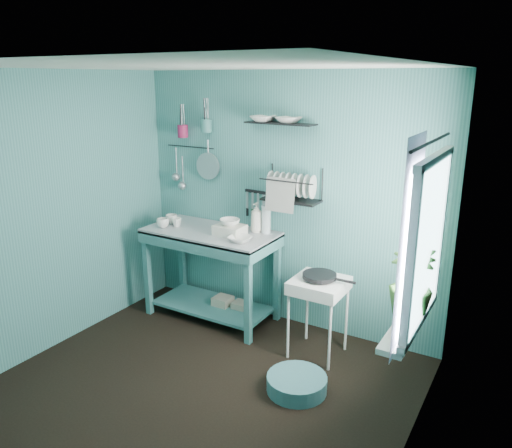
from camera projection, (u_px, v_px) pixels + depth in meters
The scene contains 36 objects.
floor at pixel (197, 392), 4.01m from camera, with size 3.20×3.20×0.00m, color black.
ceiling at pixel (184, 66), 3.30m from camera, with size 3.20×3.20×0.00m, color silver.
wall_back at pixel (285, 202), 4.89m from camera, with size 3.20×3.20×0.00m, color #3C7C79.
wall_front at pixel (1, 330), 2.42m from camera, with size 3.20×3.20×0.00m, color #3C7C79.
wall_left at pixel (48, 215), 4.43m from camera, with size 3.00×3.00×0.00m, color #3C7C79.
wall_right at pixel (412, 290), 2.87m from camera, with size 3.00×3.00×0.00m, color #3C7C79.
work_counter at pixel (211, 274), 5.15m from camera, with size 1.34×0.67×0.95m, color #377373.
mug_left at pixel (163, 223), 5.11m from camera, with size 0.12×0.12×0.10m, color white.
mug_mid at pixel (177, 222), 5.14m from camera, with size 0.10×0.10×0.09m, color white.
mug_right at pixel (171, 219), 5.25m from camera, with size 0.12×0.12×0.10m, color white.
wash_tub at pixel (230, 230), 4.86m from camera, with size 0.28×0.22×0.10m, color silver.
tub_bowl at pixel (230, 222), 4.84m from camera, with size 0.20×0.20×0.06m, color white.
soap_bottle at pixel (256, 217), 4.94m from camera, with size 0.12×0.12×0.30m, color silver.
water_bottle at pixel (266, 219), 4.91m from camera, with size 0.09×0.09×0.28m, color silver.
counter_bowl at pixel (240, 239), 4.67m from camera, with size 0.22×0.22×0.05m, color white.
hotplate_stand at pixel (318, 317), 4.47m from camera, with size 0.45×0.45×0.73m, color white.
frying_pan at pixel (319, 276), 4.35m from camera, with size 0.30×0.30×0.04m, color black.
knife_strip at pixel (259, 192), 4.99m from camera, with size 0.32×0.02×0.03m, color black.
dish_rack at pixel (291, 185), 4.66m from camera, with size 0.55×0.24×0.32m, color black.
upper_shelf at pixel (280, 123), 4.60m from camera, with size 0.70×0.18×0.01m, color black.
shelf_bowl_left at pixel (263, 113), 4.67m from camera, with size 0.23×0.23×0.06m, color white.
shelf_bowl_right at pixel (289, 124), 4.56m from camera, with size 0.23×0.23×0.06m, color white.
utensil_cup_magenta at pixel (183, 131), 5.22m from camera, with size 0.11×0.11×0.13m, color #971B47.
utensil_cup_teal at pixel (206, 126), 5.05m from camera, with size 0.11×0.11×0.13m, color #3A7976.
colander at pixel (208, 166), 5.20m from camera, with size 0.28×0.28×0.03m, color #A5A8AD.
ladle_outer at pixel (176, 161), 5.42m from camera, with size 0.01×0.01×0.30m, color #A5A8AD.
ladle_inner at pixel (183, 170), 5.40m from camera, with size 0.01×0.01×0.30m, color #A5A8AD.
hook_rail at pixel (190, 147), 5.28m from camera, with size 0.01×0.01×0.60m, color black.
window_glass at pixel (429, 243), 3.21m from camera, with size 1.10×1.10×0.00m, color white.
windowsill at pixel (408, 323), 3.42m from camera, with size 0.16×0.95×0.04m, color white.
curtain at pixel (408, 248), 2.98m from camera, with size 1.35×1.35×0.00m, color silver.
curtain_rod at pixel (432, 142), 3.05m from camera, with size 0.02×0.02×1.05m, color black.
potted_plant at pixel (411, 282), 3.39m from camera, with size 0.29×0.29×0.52m, color #36692A.
storage_tin_large at pixel (223, 307), 5.25m from camera, with size 0.18×0.18×0.22m, color tan.
storage_tin_small at pixel (240, 311), 5.18m from camera, with size 0.15×0.15×0.20m, color tan.
floor_basin at pixel (297, 384), 4.00m from camera, with size 0.49×0.49×0.13m, color teal.
Camera 1 is at (2.17, -2.74, 2.43)m, focal length 35.00 mm.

